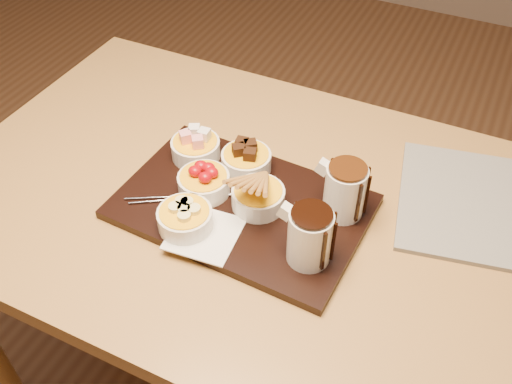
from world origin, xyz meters
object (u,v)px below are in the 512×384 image
at_px(serving_board, 242,206).
at_px(newspaper, 501,209).
at_px(dining_table, 245,228).
at_px(bowl_strawberries, 204,184).
at_px(pitcher_milk_chocolate, 345,192).
at_px(pitcher_dark_chocolate, 310,237).

xyz_separation_m(serving_board, newspaper, (0.45, 0.21, -0.00)).
bearing_deg(serving_board, newspaper, 28.12).
bearing_deg(dining_table, bowl_strawberries, -147.97).
height_order(serving_board, pitcher_milk_chocolate, pitcher_milk_chocolate).
xyz_separation_m(dining_table, bowl_strawberries, (-0.07, -0.04, 0.14)).
distance_m(serving_board, pitcher_dark_chocolate, 0.19).
bearing_deg(bowl_strawberries, serving_board, 0.83).
relative_size(dining_table, newspaper, 3.16).
bearing_deg(newspaper, bowl_strawberries, -169.16).
relative_size(pitcher_dark_chocolate, newspaper, 0.27).
bearing_deg(newspaper, dining_table, -170.72).
distance_m(dining_table, newspaper, 0.50).
bearing_deg(pitcher_milk_chocolate, newspaper, 31.99).
bearing_deg(pitcher_dark_chocolate, serving_board, 160.02).
height_order(dining_table, bowl_strawberries, bowl_strawberries).
bearing_deg(serving_board, bowl_strawberries, -176.42).
distance_m(dining_table, serving_board, 0.12).
xyz_separation_m(dining_table, pitcher_dark_chocolate, (0.18, -0.11, 0.17)).
bearing_deg(dining_table, pitcher_milk_chocolate, 6.46).
relative_size(serving_board, bowl_strawberries, 4.60).
relative_size(serving_board, newspaper, 1.21).
relative_size(bowl_strawberries, newspaper, 0.26).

